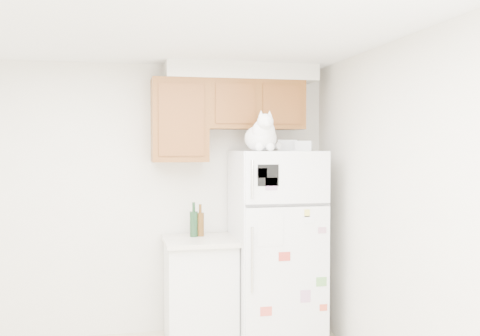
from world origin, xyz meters
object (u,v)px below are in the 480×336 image
object	(u,v)px
base_counter	(200,289)
bottle_amber	(200,220)
cat	(262,136)
storage_box_back	(288,145)
bottle_green	(194,219)
storage_box_front	(304,146)
refrigerator	(276,244)

from	to	relation	value
base_counter	bottle_amber	size ratio (longest dim) A/B	3.14
cat	storage_box_back	xyz separation A→B (m)	(0.33, 0.30, -0.08)
cat	bottle_green	world-z (taller)	cat
storage_box_front	bottle_green	xyz separation A→B (m)	(-0.98, 0.20, -0.67)
cat	storage_box_back	bearing A→B (deg)	42.59
bottle_green	bottle_amber	bearing A→B (deg)	15.05
storage_box_back	storage_box_front	world-z (taller)	storage_box_back
refrigerator	bottle_amber	distance (m)	0.73
refrigerator	bottle_green	world-z (taller)	refrigerator
bottle_amber	cat	bearing A→B (deg)	-36.24
refrigerator	bottle_green	size ratio (longest dim) A/B	5.42
cat	base_counter	bearing A→B (deg)	154.27
refrigerator	bottle_green	xyz separation A→B (m)	(-0.73, 0.17, 0.23)
cat	storage_box_front	size ratio (longest dim) A/B	3.29
storage_box_back	cat	bearing A→B (deg)	-115.22
storage_box_back	base_counter	bearing A→B (deg)	-153.74
bottle_green	refrigerator	bearing A→B (deg)	-13.03
base_counter	refrigerator	bearing A→B (deg)	-6.09
refrigerator	bottle_amber	world-z (taller)	refrigerator
refrigerator	cat	distance (m)	1.01
storage_box_back	bottle_green	world-z (taller)	storage_box_back
cat	storage_box_back	distance (m)	0.46
base_counter	cat	xyz separation A→B (m)	(0.51, -0.24, 1.37)
refrigerator	base_counter	distance (m)	0.79
bottle_green	bottle_amber	xyz separation A→B (m)	(0.06, 0.02, -0.01)
base_counter	cat	size ratio (longest dim) A/B	1.86
storage_box_back	bottle_amber	distance (m)	1.07
storage_box_front	refrigerator	bearing A→B (deg)	-162.25
cat	bottle_green	distance (m)	0.99
base_counter	bottle_green	xyz separation A→B (m)	(-0.04, 0.10, 0.61)
cat	storage_box_front	xyz separation A→B (m)	(0.43, 0.14, -0.08)
cat	bottle_amber	size ratio (longest dim) A/B	1.68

